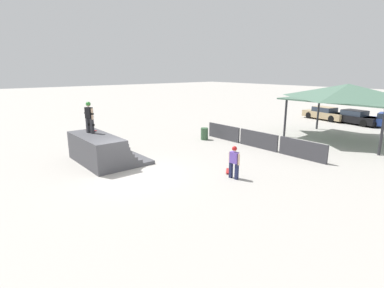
{
  "coord_description": "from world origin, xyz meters",
  "views": [
    {
      "loc": [
        12.39,
        -6.49,
        4.91
      ],
      "look_at": [
        -0.23,
        3.87,
        0.84
      ],
      "focal_mm": 28.0,
      "sensor_mm": 36.0,
      "label": 1
    }
  ],
  "objects_px": {
    "parked_car_tan": "(325,114)",
    "parked_car_black": "(355,117)",
    "skater_on_deck": "(89,115)",
    "trash_bin": "(204,134)",
    "bystander_walking": "(234,160)",
    "skateboard_on_ground": "(228,171)",
    "skateboard_on_deck": "(92,130)"
  },
  "relations": [
    {
      "from": "skater_on_deck",
      "to": "trash_bin",
      "type": "bearing_deg",
      "value": 73.08
    },
    {
      "from": "skateboard_on_ground",
      "to": "skater_on_deck",
      "type": "bearing_deg",
      "value": -97.86
    },
    {
      "from": "skateboard_on_deck",
      "to": "bystander_walking",
      "type": "bearing_deg",
      "value": 12.76
    },
    {
      "from": "bystander_walking",
      "to": "trash_bin",
      "type": "relative_size",
      "value": 1.82
    },
    {
      "from": "parked_car_tan",
      "to": "parked_car_black",
      "type": "bearing_deg",
      "value": 6.95
    },
    {
      "from": "bystander_walking",
      "to": "parked_car_black",
      "type": "height_order",
      "value": "bystander_walking"
    },
    {
      "from": "bystander_walking",
      "to": "skateboard_on_ground",
      "type": "relative_size",
      "value": 2.09
    },
    {
      "from": "skateboard_on_ground",
      "to": "trash_bin",
      "type": "relative_size",
      "value": 0.87
    },
    {
      "from": "skater_on_deck",
      "to": "skateboard_on_ground",
      "type": "xyz_separation_m",
      "value": [
        6.32,
        4.33,
        -2.45
      ]
    },
    {
      "from": "trash_bin",
      "to": "parked_car_tan",
      "type": "height_order",
      "value": "parked_car_tan"
    },
    {
      "from": "skateboard_on_deck",
      "to": "bystander_walking",
      "type": "height_order",
      "value": "skateboard_on_deck"
    },
    {
      "from": "skateboard_on_ground",
      "to": "parked_car_black",
      "type": "height_order",
      "value": "parked_car_black"
    },
    {
      "from": "skateboard_on_deck",
      "to": "trash_bin",
      "type": "xyz_separation_m",
      "value": [
        0.7,
        7.9,
        -1.15
      ]
    },
    {
      "from": "skateboard_on_deck",
      "to": "parked_car_black",
      "type": "relative_size",
      "value": 0.18
    },
    {
      "from": "skater_on_deck",
      "to": "skateboard_on_deck",
      "type": "height_order",
      "value": "skater_on_deck"
    },
    {
      "from": "skateboard_on_deck",
      "to": "parked_car_tan",
      "type": "distance_m",
      "value": 23.25
    },
    {
      "from": "skateboard_on_deck",
      "to": "parked_car_black",
      "type": "distance_m",
      "value": 23.44
    },
    {
      "from": "parked_car_black",
      "to": "bystander_walking",
      "type": "bearing_deg",
      "value": -71.76
    },
    {
      "from": "skater_on_deck",
      "to": "parked_car_black",
      "type": "height_order",
      "value": "skater_on_deck"
    },
    {
      "from": "skater_on_deck",
      "to": "trash_bin",
      "type": "relative_size",
      "value": 2.02
    },
    {
      "from": "skateboard_on_ground",
      "to": "parked_car_black",
      "type": "distance_m",
      "value": 18.93
    },
    {
      "from": "skater_on_deck",
      "to": "skateboard_on_ground",
      "type": "distance_m",
      "value": 8.04
    },
    {
      "from": "parked_car_tan",
      "to": "parked_car_black",
      "type": "height_order",
      "value": "same"
    },
    {
      "from": "bystander_walking",
      "to": "parked_car_tan",
      "type": "bearing_deg",
      "value": -80.05
    },
    {
      "from": "bystander_walking",
      "to": "parked_car_black",
      "type": "distance_m",
      "value": 19.45
    },
    {
      "from": "trash_bin",
      "to": "skateboard_on_deck",
      "type": "bearing_deg",
      "value": -95.09
    },
    {
      "from": "skater_on_deck",
      "to": "parked_car_black",
      "type": "xyz_separation_m",
      "value": [
        4.33,
        23.15,
        -1.91
      ]
    },
    {
      "from": "bystander_walking",
      "to": "parked_car_tan",
      "type": "relative_size",
      "value": 0.33
    },
    {
      "from": "skateboard_on_deck",
      "to": "skateboard_on_ground",
      "type": "xyz_separation_m",
      "value": [
        6.73,
        4.11,
        -1.52
      ]
    },
    {
      "from": "skateboard_on_deck",
      "to": "bystander_walking",
      "type": "distance_m",
      "value": 8.37
    },
    {
      "from": "skater_on_deck",
      "to": "trash_bin",
      "type": "distance_m",
      "value": 8.39
    },
    {
      "from": "skateboard_on_deck",
      "to": "skateboard_on_ground",
      "type": "height_order",
      "value": "skateboard_on_deck"
    }
  ]
}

